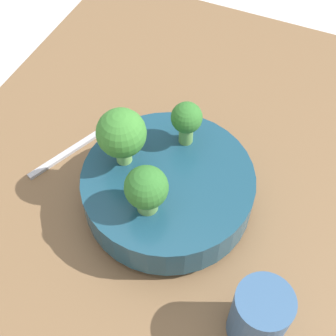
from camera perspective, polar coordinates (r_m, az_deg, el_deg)
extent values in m
plane|color=silver|center=(0.74, 0.06, -8.94)|extent=(6.00, 6.00, 0.00)
cube|color=brown|center=(0.72, 0.06, -8.13)|extent=(1.11, 0.81, 0.04)
cylinder|color=navy|center=(0.71, 0.00, -4.05)|extent=(0.11, 0.11, 0.01)
cylinder|color=navy|center=(0.68, 0.00, -2.44)|extent=(0.25, 0.25, 0.06)
cylinder|color=#609347|center=(0.62, -2.55, -4.13)|extent=(0.03, 0.03, 0.03)
sphere|color=#2D6B28|center=(0.59, -2.67, -2.37)|extent=(0.06, 0.06, 0.06)
cylinder|color=#7AB256|center=(0.67, -5.43, 1.93)|extent=(0.02, 0.02, 0.03)
sphere|color=#387A2D|center=(0.63, -5.72, 4.27)|extent=(0.07, 0.07, 0.07)
cylinder|color=#609347|center=(0.69, 2.20, 4.29)|extent=(0.02, 0.02, 0.03)
sphere|color=#2D6B28|center=(0.66, 2.29, 6.17)|extent=(0.05, 0.05, 0.05)
cylinder|color=#33567F|center=(0.60, 11.06, -17.24)|extent=(0.07, 0.07, 0.10)
cube|color=#B2B2B7|center=(0.79, -11.48, 2.27)|extent=(0.16, 0.08, 0.01)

